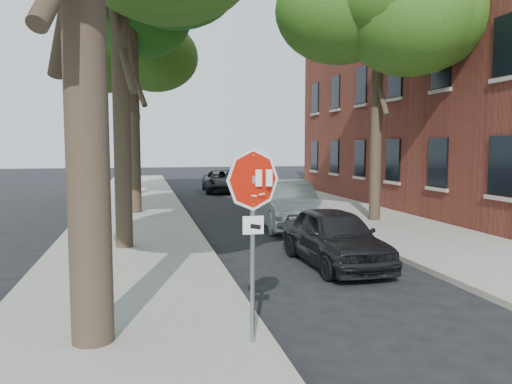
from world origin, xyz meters
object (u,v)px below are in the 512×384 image
Objects in this scene: apartment_building at (499,39)px; car_b at (286,204)px; stop_sign at (253,208)px; tree_right at (377,18)px; car_d at (223,181)px; tree_far at (128,61)px; tree_mid_b at (131,11)px; car_a at (335,237)px.

apartment_building reaches higher than car_b.
stop_sign is 13.23m from tree_right.
tree_far is at bearing -155.20° from car_d.
tree_right is at bearing 8.75° from car_b.
apartment_building is 7.74× the size of stop_sign.
car_a is at bearing -64.72° from tree_mid_b.
tree_mid_b is (-1.72, 14.15, 6.05)m from stop_sign.
car_b is 13.49m from car_d.
car_d is at bearing 92.67° from car_b.
car_d is at bearing 104.42° from tree_right.
tree_mid_b reaches higher than stop_sign.
tree_mid_b reaches higher than car_d.
stop_sign is at bearing -123.38° from tree_right.
tree_mid_b is at bearing -115.89° from car_d.
car_a is at bearing -88.26° from car_d.
apartment_building reaches higher than tree_mid_b.
car_b is at bearing -159.56° from apartment_building.
apartment_building reaches higher than car_a.
stop_sign is 0.28× the size of tree_far.
apartment_building is 21.10m from stop_sign.
tree_mid_b is (-16.42, 0.12, 0.34)m from apartment_building.
tree_mid_b reaches higher than car_a.
car_b is (-11.40, -4.25, -6.87)m from apartment_building.
car_d is (-11.40, 9.24, -6.98)m from apartment_building.
apartment_building is at bearing -0.43° from tree_mid_b.
tree_right is at bearing -154.13° from apartment_building.
car_b reaches higher than car_a.
tree_mid_b is at bearing 141.64° from car_b.
car_b is at bearing 71.35° from stop_sign.
tree_far is at bearing 128.34° from tree_right.
car_a is (-3.78, -5.78, -6.55)m from tree_right.
apartment_building is 2.17× the size of tree_right.
stop_sign is 0.28× the size of tree_right.
car_a is 5.44m from car_b.
apartment_building reaches higher than tree_right.
car_a is at bearing -73.65° from tree_far.
stop_sign is 0.67× the size of car_a.
apartment_building is 2.17× the size of tree_far.
tree_far is at bearing 104.51° from car_a.
car_d is at bearing 140.96° from apartment_building.
tree_mid_b is 2.16× the size of car_b.
tree_far reaches higher than car_d.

